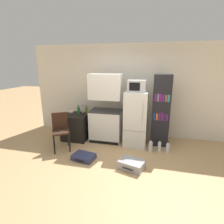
{
  "coord_description": "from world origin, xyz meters",
  "views": [
    {
      "loc": [
        0.71,
        -3.17,
        2.11
      ],
      "look_at": [
        -0.25,
        0.85,
        0.98
      ],
      "focal_mm": 28.0,
      "sensor_mm": 36.0,
      "label": 1
    }
  ],
  "objects_px": {
    "bowl": "(71,112)",
    "chair": "(60,128)",
    "bottle_green_tall": "(79,111)",
    "water_bottle_back": "(150,146)",
    "kitchen_hutch": "(106,111)",
    "bottle_milk_white": "(83,109)",
    "water_bottle_middle": "(159,146)",
    "bookshelf": "(161,111)",
    "bottle_amber_beer": "(79,110)",
    "side_table": "(76,126)",
    "bottle_olive_oil": "(86,110)",
    "refrigerator": "(136,119)",
    "suitcase_large_flat": "(132,164)",
    "water_bottle_front": "(168,148)",
    "microwave": "(137,86)",
    "suitcase_small_flat": "(84,157)"
  },
  "relations": [
    {
      "from": "bookshelf",
      "to": "water_bottle_front",
      "type": "relative_size",
      "value": 6.45
    },
    {
      "from": "chair",
      "to": "water_bottle_middle",
      "type": "height_order",
      "value": "chair"
    },
    {
      "from": "bottle_milk_white",
      "to": "chair",
      "type": "xyz_separation_m",
      "value": [
        -0.22,
        -0.96,
        -0.25
      ]
    },
    {
      "from": "bottle_green_tall",
      "to": "bottle_milk_white",
      "type": "bearing_deg",
      "value": 81.46
    },
    {
      "from": "bookshelf",
      "to": "water_bottle_back",
      "type": "bearing_deg",
      "value": -112.18
    },
    {
      "from": "bookshelf",
      "to": "bottle_green_tall",
      "type": "distance_m",
      "value": 2.27
    },
    {
      "from": "bottle_milk_white",
      "to": "water_bottle_middle",
      "type": "height_order",
      "value": "bottle_milk_white"
    },
    {
      "from": "water_bottle_middle",
      "to": "water_bottle_back",
      "type": "bearing_deg",
      "value": -158.48
    },
    {
      "from": "bottle_olive_oil",
      "to": "bowl",
      "type": "xyz_separation_m",
      "value": [
        -0.51,
        0.05,
        -0.08
      ]
    },
    {
      "from": "chair",
      "to": "bottle_milk_white",
      "type": "bearing_deg",
      "value": 45.37
    },
    {
      "from": "bookshelf",
      "to": "water_bottle_middle",
      "type": "height_order",
      "value": "bookshelf"
    },
    {
      "from": "side_table",
      "to": "bottle_green_tall",
      "type": "relative_size",
      "value": 2.75
    },
    {
      "from": "bookshelf",
      "to": "suitcase_large_flat",
      "type": "xyz_separation_m",
      "value": [
        -0.57,
        -1.34,
        -0.85
      ]
    },
    {
      "from": "side_table",
      "to": "bottle_green_tall",
      "type": "height_order",
      "value": "bottle_green_tall"
    },
    {
      "from": "bottle_green_tall",
      "to": "water_bottle_middle",
      "type": "distance_m",
      "value": 2.4
    },
    {
      "from": "bottle_milk_white",
      "to": "water_bottle_middle",
      "type": "relative_size",
      "value": 0.72
    },
    {
      "from": "bottle_green_tall",
      "to": "water_bottle_back",
      "type": "distance_m",
      "value": 2.2
    },
    {
      "from": "side_table",
      "to": "bottle_olive_oil",
      "type": "height_order",
      "value": "bottle_olive_oil"
    },
    {
      "from": "bookshelf",
      "to": "water_bottle_back",
      "type": "height_order",
      "value": "bookshelf"
    },
    {
      "from": "bottle_green_tall",
      "to": "kitchen_hutch",
      "type": "bearing_deg",
      "value": 2.54
    },
    {
      "from": "bookshelf",
      "to": "bottle_olive_oil",
      "type": "distance_m",
      "value": 2.07
    },
    {
      "from": "side_table",
      "to": "bottle_amber_beer",
      "type": "xyz_separation_m",
      "value": [
        -0.01,
        0.22,
        0.43
      ]
    },
    {
      "from": "suitcase_large_flat",
      "to": "water_bottle_front",
      "type": "bearing_deg",
      "value": 64.99
    },
    {
      "from": "bottle_amber_beer",
      "to": "bottle_milk_white",
      "type": "height_order",
      "value": "bottle_milk_white"
    },
    {
      "from": "water_bottle_front",
      "to": "water_bottle_middle",
      "type": "xyz_separation_m",
      "value": [
        -0.2,
        0.04,
        0.0
      ]
    },
    {
      "from": "water_bottle_front",
      "to": "water_bottle_back",
      "type": "bearing_deg",
      "value": -173.2
    },
    {
      "from": "bottle_amber_beer",
      "to": "water_bottle_middle",
      "type": "height_order",
      "value": "bottle_amber_beer"
    },
    {
      "from": "bottle_amber_beer",
      "to": "bottle_green_tall",
      "type": "xyz_separation_m",
      "value": [
        0.08,
        -0.19,
        0.04
      ]
    },
    {
      "from": "microwave",
      "to": "bottle_green_tall",
      "type": "xyz_separation_m",
      "value": [
        -1.63,
        0.02,
        -0.75
      ]
    },
    {
      "from": "water_bottle_middle",
      "to": "bottle_green_tall",
      "type": "bearing_deg",
      "value": 172.62
    },
    {
      "from": "kitchen_hutch",
      "to": "water_bottle_middle",
      "type": "bearing_deg",
      "value": -12.63
    },
    {
      "from": "bowl",
      "to": "bookshelf",
      "type": "bearing_deg",
      "value": -0.39
    },
    {
      "from": "side_table",
      "to": "water_bottle_back",
      "type": "height_order",
      "value": "side_table"
    },
    {
      "from": "chair",
      "to": "water_bottle_front",
      "type": "relative_size",
      "value": 3.24
    },
    {
      "from": "side_table",
      "to": "kitchen_hutch",
      "type": "distance_m",
      "value": 1.02
    },
    {
      "from": "kitchen_hutch",
      "to": "microwave",
      "type": "relative_size",
      "value": 4.2
    },
    {
      "from": "bottle_amber_beer",
      "to": "water_bottle_middle",
      "type": "bearing_deg",
      "value": -11.59
    },
    {
      "from": "side_table",
      "to": "water_bottle_front",
      "type": "distance_m",
      "value": 2.58
    },
    {
      "from": "kitchen_hutch",
      "to": "water_bottle_back",
      "type": "xyz_separation_m",
      "value": [
        1.26,
        -0.42,
        -0.73
      ]
    },
    {
      "from": "microwave",
      "to": "bookshelf",
      "type": "relative_size",
      "value": 0.24
    },
    {
      "from": "bowl",
      "to": "chair",
      "type": "height_order",
      "value": "chair"
    },
    {
      "from": "kitchen_hutch",
      "to": "refrigerator",
      "type": "relative_size",
      "value": 1.3
    },
    {
      "from": "bottle_amber_beer",
      "to": "kitchen_hutch",
      "type": "bearing_deg",
      "value": -9.85
    },
    {
      "from": "bottle_amber_beer",
      "to": "water_bottle_front",
      "type": "bearing_deg",
      "value": -11.48
    },
    {
      "from": "kitchen_hutch",
      "to": "bottle_milk_white",
      "type": "distance_m",
      "value": 0.79
    },
    {
      "from": "side_table",
      "to": "kitchen_hutch",
      "type": "xyz_separation_m",
      "value": [
        0.88,
        0.07,
        0.51
      ]
    },
    {
      "from": "bottle_milk_white",
      "to": "water_bottle_back",
      "type": "xyz_separation_m",
      "value": [
        2.02,
        -0.61,
        -0.67
      ]
    },
    {
      "from": "water_bottle_back",
      "to": "suitcase_large_flat",
      "type": "bearing_deg",
      "value": -113.46
    },
    {
      "from": "refrigerator",
      "to": "bottle_green_tall",
      "type": "distance_m",
      "value": 1.64
    },
    {
      "from": "side_table",
      "to": "suitcase_small_flat",
      "type": "bearing_deg",
      "value": -58.68
    }
  ]
}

